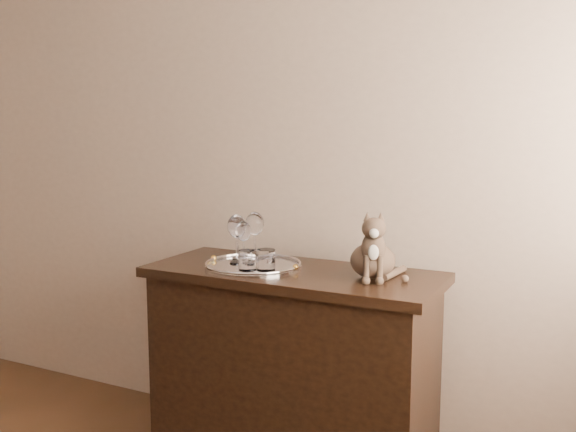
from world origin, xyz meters
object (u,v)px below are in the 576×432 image
Objects in this scene: wine_glass_a at (238,240)px; wine_glass_b at (255,236)px; wine_glass_d at (243,242)px; wine_glass_c at (237,239)px; cat at (373,243)px; sideboard at (293,370)px; tray at (253,266)px; tumbler_a at (266,260)px; tumbler_b at (247,260)px.

wine_glass_b is (0.08, 0.01, 0.02)m from wine_glass_a.
wine_glass_c is at bearing -147.58° from wine_glass_d.
wine_glass_c reaches higher than wine_glass_a.
cat reaches higher than wine_glass_d.
wine_glass_d is at bearing -179.38° from sideboard.
wine_glass_c is at bearing -176.05° from sideboard.
tray is 0.16m from wine_glass_a.
tumbler_a is (0.21, -0.13, -0.04)m from wine_glass_a.
cat is (0.41, 0.11, 0.08)m from tumbler_a.
wine_glass_d is 0.66× the size of cat.
tumbler_a is 0.07m from tumbler_b.
wine_glass_d is 0.56m from cat.
tray is at bearing -0.98° from wine_glass_c.
sideboard is at bearing 38.62° from tumbler_b.
tray is 4.94× the size of tumbler_b.
tray is 0.11m from wine_glass_d.
cat reaches higher than tumbler_a.
tumbler_b is (0.03, -0.10, 0.04)m from tray.
wine_glass_b is at bearing 5.50° from wine_glass_a.
tumbler_a is at bearing 174.80° from cat.
sideboard is 0.59m from wine_glass_c.
cat is at bearing 5.04° from tray.
wine_glass_b is at bearing 133.31° from tumbler_a.
tray is 1.90× the size of wine_glass_b.
tray is 0.11m from tumbler_b.
wine_glass_d is at bearing 162.86° from cat.
wine_glass_a is 0.25m from tumbler_a.
sideboard is at bearing -14.51° from wine_glass_b.
wine_glass_b is at bearing 67.71° from wine_glass_d.
tray is 0.52m from cat.
tray is at bearing 165.04° from cat.
tray reaches higher than sideboard.
sideboard is at bearing 46.49° from tumbler_a.
wine_glass_c is 2.54× the size of tumbler_b.
tray is 0.13m from wine_glass_c.
wine_glass_c reaches higher than sideboard.
tumbler_a is (0.17, -0.07, -0.06)m from wine_glass_c.
wine_glass_a is 0.08m from wine_glass_b.
wine_glass_c is (-0.08, 0.00, 0.11)m from tray.
wine_glass_a is at bearing -174.50° from wine_glass_b.
wine_glass_d is (0.06, -0.05, 0.00)m from wine_glass_a.
tray is 1.94× the size of wine_glass_c.
cat is at bearing 4.22° from wine_glass_c.
wine_glass_b is 0.19m from tumbler_b.
sideboard is 14.27× the size of tumbler_a.
wine_glass_c is 0.20m from tumbler_a.
wine_glass_a is 0.82× the size of wine_glass_b.
sideboard is 0.57m from wine_glass_d.
wine_glass_d is at bearing -112.29° from wine_glass_b.
wine_glass_d is at bearing 152.09° from tumbler_a.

